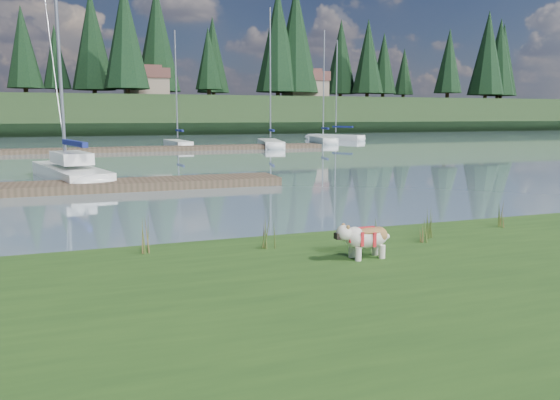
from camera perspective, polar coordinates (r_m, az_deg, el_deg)
name	(u,v)px	position (r m, az deg, el deg)	size (l,w,h in m)	color
ground	(127,151)	(41.35, -15.68, 4.91)	(200.00, 200.00, 0.00)	#7F9CAB
bank	(372,334)	(6.44, 9.55, -13.66)	(60.00, 9.00, 0.35)	#284B18
ridge	(104,116)	(84.22, -17.95, 8.37)	(200.00, 20.00, 5.00)	#1D3117
bulldog	(366,236)	(8.86, 8.94, -3.78)	(0.94, 0.42, 0.57)	silver
sailboat_main	(66,169)	(24.20, -21.43, 3.04)	(3.47, 8.21, 11.68)	white
dock_near	(54,188)	(20.34, -22.55, 1.20)	(16.00, 2.00, 0.30)	#4C3D2C
dock_far	(155,149)	(41.54, -12.93, 5.24)	(26.00, 2.20, 0.30)	#4C3D2C
sailboat_bg_2	(176,143)	(45.97, -10.78, 5.87)	(1.63, 6.18, 9.39)	white
sailboat_bg_3	(270,143)	(45.99, -1.10, 6.01)	(3.07, 7.76, 11.24)	white
sailboat_bg_4	(322,139)	(52.64, 4.37, 6.35)	(2.72, 7.16, 10.46)	white
sailboat_bg_5	(331,137)	(58.82, 5.34, 6.60)	(4.76, 6.98, 10.40)	white
weed_0	(268,232)	(9.40, -1.23, -3.34)	(0.17, 0.14, 0.69)	#475B23
weed_1	(376,231)	(10.03, 10.02, -3.16)	(0.17, 0.14, 0.50)	#475B23
weed_2	(430,223)	(10.55, 15.39, -2.38)	(0.17, 0.14, 0.66)	#475B23
weed_3	(146,238)	(9.35, -13.80, -3.92)	(0.17, 0.14, 0.60)	#475B23
weed_4	(424,231)	(10.21, 14.81, -3.17)	(0.17, 0.14, 0.48)	#475B23
weed_5	(503,215)	(12.07, 22.28, -1.49)	(0.17, 0.14, 0.59)	#475B23
mud_lip	(256,252)	(10.33, -2.51, -5.47)	(60.00, 0.50, 0.14)	#33281C
conifer_3	(23,47)	(83.96, -25.29, 14.29)	(4.84, 4.84, 12.25)	#382619
conifer_4	(125,35)	(78.10, -15.86, 16.26)	(6.16, 6.16, 15.10)	#382619
conifer_5	(208,59)	(83.53, -7.49, 14.45)	(3.96, 3.96, 10.35)	#382619
conifer_6	(296,39)	(85.76, 1.64, 16.50)	(7.04, 7.04, 17.00)	#382619
conifer_7	(368,56)	(94.15, 9.17, 14.60)	(5.28, 5.28, 13.20)	#382619
conifer_8	(449,61)	(97.71, 17.22, 13.71)	(4.62, 4.62, 11.77)	#382619
conifer_9	(499,57)	(108.29, 21.95, 13.69)	(5.94, 5.94, 14.62)	#382619
house_1	(146,82)	(82.78, -13.83, 11.88)	(6.30, 5.30, 4.65)	gray
house_2	(305,84)	(86.80, 2.64, 11.97)	(6.30, 5.30, 4.65)	gray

